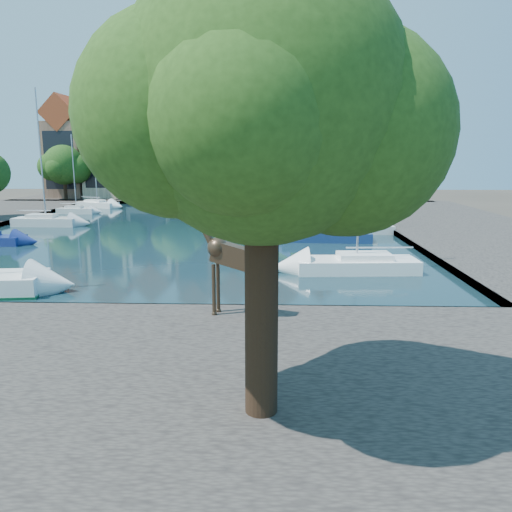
{
  "coord_description": "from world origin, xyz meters",
  "views": [
    {
      "loc": [
        7.76,
        -20.4,
        6.75
      ],
      "look_at": [
        7.02,
        1.19,
        2.36
      ],
      "focal_mm": 35.0,
      "sensor_mm": 36.0,
      "label": 1
    }
  ],
  "objects": [
    {
      "name": "right_quay",
      "position": [
        25.0,
        24.0,
        0.25
      ],
      "size": [
        14.0,
        52.0,
        0.5
      ],
      "primitive_type": "cube",
      "color": "#46423C",
      "rests_on": "ground"
    },
    {
      "name": "sailboat_left_c",
      "position": [
        -13.95,
        26.3,
        0.73
      ],
      "size": [
        6.01,
        2.18,
        12.71
      ],
      "color": "silver",
      "rests_on": "water_basin"
    },
    {
      "name": "far_tree_west",
      "position": [
        -13.91,
        50.49,
        5.08
      ],
      "size": [
        6.76,
        5.2,
        7.36
      ],
      "color": "#332114",
      "rests_on": "far_quay"
    },
    {
      "name": "far_tree_mid_east",
      "position": [
        2.1,
        50.49,
        5.13
      ],
      "size": [
        7.02,
        5.4,
        7.52
      ],
      "color": "#332114",
      "rests_on": "far_quay"
    },
    {
      "name": "plane_tree",
      "position": [
        7.62,
        -9.01,
        7.67
      ],
      "size": [
        8.32,
        6.4,
        10.62
      ],
      "color": "#332114",
      "rests_on": "near_quay"
    },
    {
      "name": "water_basin",
      "position": [
        0.0,
        24.0,
        0.04
      ],
      "size": [
        38.0,
        50.0,
        0.08
      ],
      "primitive_type": "cube",
      "color": "black",
      "rests_on": "ground"
    },
    {
      "name": "far_quay",
      "position": [
        0.0,
        56.0,
        0.25
      ],
      "size": [
        60.0,
        16.0,
        0.5
      ],
      "primitive_type": "cube",
      "color": "#46423C",
      "rests_on": "ground"
    },
    {
      "name": "sailboat_right_b",
      "position": [
        12.0,
        18.66,
        0.66
      ],
      "size": [
        7.03,
        2.79,
        11.5
      ],
      "color": "navy",
      "rests_on": "water_basin"
    },
    {
      "name": "far_tree_far_east",
      "position": [
        18.09,
        50.49,
        5.08
      ],
      "size": [
        6.76,
        5.2,
        7.36
      ],
      "color": "#332114",
      "rests_on": "far_quay"
    },
    {
      "name": "far_tree_east",
      "position": [
        10.11,
        50.49,
        5.24
      ],
      "size": [
        7.54,
        5.8,
        7.84
      ],
      "color": "#332114",
      "rests_on": "far_quay"
    },
    {
      "name": "townhouse_center",
      "position": [
        -4.0,
        55.99,
        8.36
      ],
      "size": [
        5.44,
        9.18,
        16.93
      ],
      "color": "brown",
      "rests_on": "far_quay"
    },
    {
      "name": "sailboat_left_d",
      "position": [
        -15.0,
        36.48,
        0.59
      ],
      "size": [
        4.36,
        1.72,
        8.97
      ],
      "color": "silver",
      "rests_on": "water_basin"
    },
    {
      "name": "far_tree_mid_west",
      "position": [
        -5.89,
        50.49,
        5.29
      ],
      "size": [
        7.8,
        6.0,
        8.0
      ],
      "color": "#332114",
      "rests_on": "far_quay"
    },
    {
      "name": "townhouse_east_end",
      "position": [
        15.0,
        55.99,
        7.11
      ],
      "size": [
        5.44,
        9.18,
        14.43
      ],
      "color": "brown",
      "rests_on": "far_quay"
    },
    {
      "name": "sailboat_left_e",
      "position": [
        -15.0,
        43.47,
        0.62
      ],
      "size": [
        5.91,
        3.85,
        9.72
      ],
      "color": "white",
      "rests_on": "water_basin"
    },
    {
      "name": "townhouse_west_inner",
      "position": [
        -10.5,
        55.99,
        7.35
      ],
      "size": [
        6.43,
        9.18,
        15.15
      ],
      "color": "silver",
      "rests_on": "far_quay"
    },
    {
      "name": "ground",
      "position": [
        0.0,
        0.0,
        0.0
      ],
      "size": [
        160.0,
        160.0,
        0.0
      ],
      "primitive_type": "plane",
      "color": "#38332B",
      "rests_on": "ground"
    },
    {
      "name": "townhouse_east_inner",
      "position": [
        2.0,
        55.99,
        7.73
      ],
      "size": [
        5.94,
        9.18,
        15.79
      ],
      "color": "tan",
      "rests_on": "far_quay"
    },
    {
      "name": "townhouse_west_mid",
      "position": [
        -17.0,
        55.99,
        8.23
      ],
      "size": [
        5.94,
        9.18,
        16.79
      ],
      "color": "beige",
      "rests_on": "far_quay"
    },
    {
      "name": "townhouse_east_mid",
      "position": [
        8.5,
        55.99,
        8.1
      ],
      "size": [
        6.43,
        9.18,
        16.65
      ],
      "color": "beige",
      "rests_on": "far_quay"
    },
    {
      "name": "sailboat_right_a",
      "position": [
        12.63,
        8.02,
        0.68
      ],
      "size": [
        7.06,
        2.82,
        11.46
      ],
      "color": "white",
      "rests_on": "water_basin"
    },
    {
      "name": "far_tree_far_west",
      "position": [
        -21.9,
        50.49,
        5.18
      ],
      "size": [
        7.28,
        5.6,
        7.68
      ],
      "color": "#332114",
      "rests_on": "far_quay"
    },
    {
      "name": "giraffe_statue",
      "position": [
        6.04,
        -1.42,
        2.92
      ],
      "size": [
        3.39,
        1.35,
        4.93
      ],
      "color": "#3C2C1E",
      "rests_on": "near_quay"
    },
    {
      "name": "sailboat_right_c",
      "position": [
        15.0,
        22.68,
        0.63
      ],
      "size": [
        6.29,
        2.43,
        10.65
      ],
      "color": "silver",
      "rests_on": "water_basin"
    },
    {
      "name": "sailboat_right_d",
      "position": [
        13.66,
        43.4,
        0.67
      ],
      "size": [
        5.28,
        2.06,
        9.22
      ],
      "color": "silver",
      "rests_on": "water_basin"
    },
    {
      "name": "townhouse_west_end",
      "position": [
        -23.0,
        55.99,
        7.36
      ],
      "size": [
        5.44,
        9.18,
        14.93
      ],
      "color": "#8A634B",
      "rests_on": "far_quay"
    },
    {
      "name": "near_quay",
      "position": [
        0.0,
        -7.0,
        0.25
      ],
      "size": [
        50.0,
        14.0,
        0.5
      ],
      "primitive_type": "cube",
      "color": "#46423C",
      "rests_on": "ground"
    }
  ]
}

